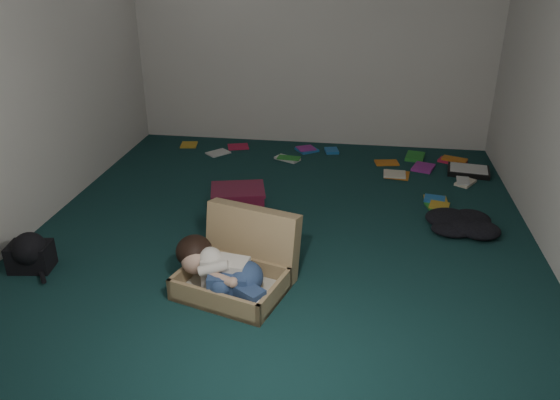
# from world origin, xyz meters

# --- Properties ---
(floor) EXTENTS (4.50, 4.50, 0.00)m
(floor) POSITION_xyz_m (0.00, 0.00, 0.00)
(floor) COLOR #113232
(floor) RESTS_ON ground
(wall_back) EXTENTS (4.50, 0.00, 4.50)m
(wall_back) POSITION_xyz_m (0.00, 2.25, 1.30)
(wall_back) COLOR silver
(wall_back) RESTS_ON ground
(wall_front) EXTENTS (4.50, 0.00, 4.50)m
(wall_front) POSITION_xyz_m (0.00, -2.25, 1.30)
(wall_front) COLOR silver
(wall_front) RESTS_ON ground
(wall_left) EXTENTS (0.00, 4.50, 4.50)m
(wall_left) POSITION_xyz_m (-2.00, 0.00, 1.30)
(wall_left) COLOR silver
(wall_left) RESTS_ON ground
(suitcase) EXTENTS (0.84, 0.83, 0.50)m
(suitcase) POSITION_xyz_m (-0.18, -0.79, 0.15)
(suitcase) COLOR tan
(suitcase) RESTS_ON floor
(person) EXTENTS (0.68, 0.50, 0.31)m
(person) POSITION_xyz_m (-0.27, -0.94, 0.19)
(person) COLOR silver
(person) RESTS_ON suitcase
(maroon_bin) EXTENTS (0.51, 0.44, 0.30)m
(maroon_bin) POSITION_xyz_m (-0.39, 0.13, 0.15)
(maroon_bin) COLOR #561126
(maroon_bin) RESTS_ON floor
(backpack) EXTENTS (0.40, 0.34, 0.22)m
(backpack) POSITION_xyz_m (-1.70, -0.83, 0.11)
(backpack) COLOR black
(backpack) RESTS_ON floor
(clothing_pile) EXTENTS (0.47, 0.40, 0.15)m
(clothing_pile) POSITION_xyz_m (1.50, 0.25, 0.07)
(clothing_pile) COLOR black
(clothing_pile) RESTS_ON floor
(paper_tray) EXTENTS (0.44, 0.36, 0.06)m
(paper_tray) POSITION_xyz_m (1.70, 1.52, 0.03)
(paper_tray) COLOR black
(paper_tray) RESTS_ON floor
(book_scatter) EXTENTS (3.22, 1.59, 0.02)m
(book_scatter) POSITION_xyz_m (0.50, 1.58, 0.01)
(book_scatter) COLOR gold
(book_scatter) RESTS_ON floor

